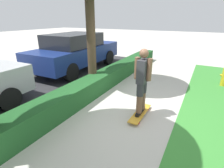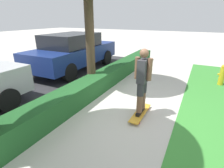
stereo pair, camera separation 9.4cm
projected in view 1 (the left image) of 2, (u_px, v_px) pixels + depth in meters
ground_plane at (133, 115)px, 4.38m from camera, size 60.00×60.00×0.00m
street_asphalt at (23, 86)px, 6.24m from camera, size 12.32×5.00×0.01m
hedge_row at (81, 93)px, 4.99m from camera, size 12.32×0.60×0.55m
skateboard at (140, 113)px, 4.31m from camera, size 1.04×0.24×0.08m
skater_person at (142, 81)px, 4.01m from camera, size 0.48×0.40×1.57m
parked_car_middle at (76, 51)px, 7.96m from camera, size 4.70×1.96×1.63m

